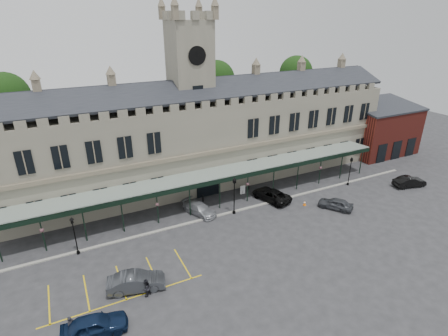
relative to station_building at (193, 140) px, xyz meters
name	(u,v)px	position (x,y,z in m)	size (l,w,h in m)	color
ground	(248,237)	(0.00, -15.91, -6.47)	(140.00, 140.00, 0.00)	#292A2C
station_building	(193,140)	(0.00, 0.00, 0.00)	(60.00, 10.36, 17.30)	#696557
clock_tower	(191,92)	(0.00, 0.09, 6.64)	(5.60, 5.60, 24.80)	#696557
canopy	(219,190)	(0.00, -8.45, -4.06)	(50.00, 4.10, 4.30)	#8C9E93
brick_annex	(380,129)	(34.00, -2.94, -2.31)	(12.40, 8.36, 9.23)	maroon
kerb	(226,214)	(0.00, -10.41, -6.41)	(60.00, 0.40, 0.12)	gray
parking_markings	(122,286)	(-14.00, -17.41, -6.47)	(16.00, 6.00, 0.01)	gold
tree_behind_left	(6,97)	(-22.00, 9.09, 6.35)	(6.00, 6.00, 16.00)	#332314
tree_behind_mid	(217,80)	(8.00, 9.09, 6.35)	(6.00, 6.00, 16.00)	#332314
tree_behind_right	(296,74)	(24.00, 9.09, 6.35)	(6.00, 6.00, 16.00)	#332314
lamp_post_left	(74,232)	(-17.08, -10.71, -3.89)	(0.41, 0.41, 4.35)	black
lamp_post_mid	(234,192)	(0.99, -10.71, -3.56)	(0.46, 0.46, 4.91)	black
lamp_post_right	(350,169)	(19.47, -10.94, -3.90)	(0.41, 0.41, 4.33)	black
traffic_cone	(305,203)	(10.09, -12.94, -6.16)	(0.39, 0.39, 0.62)	orange
sign_board	(243,190)	(4.45, -6.67, -5.86)	(0.73, 0.12, 1.25)	black
bollard_left	(203,198)	(-1.25, -6.19, -5.97)	(0.18, 0.18, 0.99)	black
bollard_right	(249,187)	(5.83, -5.94, -6.04)	(0.15, 0.15, 0.85)	black
car_left_a	(95,325)	(-16.83, -21.81, -5.63)	(1.97, 4.90, 1.67)	#0B1934
car_left_b	(136,282)	(-12.88, -18.45, -5.63)	(1.76, 5.06, 1.67)	#37393E
car_taxi	(199,209)	(-2.85, -8.86, -5.77)	(1.94, 4.78, 1.39)	#9FA1A7
car_van	(271,195)	(7.00, -9.83, -5.71)	(2.52, 5.47, 1.52)	black
car_right_a	(336,204)	(13.00, -15.36, -5.75)	(1.70, 4.23, 1.44)	#37393E
car_right_b	(409,182)	(26.88, -15.18, -5.70)	(1.62, 4.64, 1.53)	black
person_a	(71,326)	(-18.41, -21.12, -5.61)	(0.63, 0.41, 1.72)	black
person_b	(146,288)	(-12.30, -19.65, -5.60)	(0.84, 0.66, 1.73)	black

